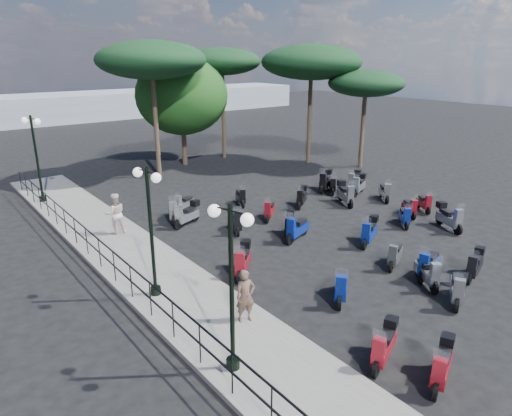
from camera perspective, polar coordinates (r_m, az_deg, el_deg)
ground at (r=18.69m, az=8.35°, el=-4.91°), size 120.00×120.00×0.00m
sidewalk at (r=17.50m, az=-14.20°, el=-6.73°), size 3.00×30.00×0.15m
railing at (r=16.58m, az=-18.23°, el=-5.47°), size 0.04×26.04×1.10m
lamp_post_0 at (r=10.51m, az=-3.09°, el=-8.88°), size 0.52×1.22×4.22m
lamp_post_1 at (r=14.17m, az=-13.04°, el=-1.98°), size 0.44×1.22×4.18m
lamp_post_2 at (r=25.66m, az=-25.80°, el=6.18°), size 0.66×1.24×4.43m
woman at (r=13.12m, az=-1.33°, el=-10.95°), size 0.65×0.51×1.57m
pedestrian_far at (r=20.15m, az=-17.19°, el=-0.67°), size 0.97×0.83×1.76m
scooter_0 at (r=12.33m, az=15.69°, el=-16.29°), size 1.56×0.84×1.31m
scooter_1 at (r=14.79m, az=10.61°, el=-9.62°), size 1.43×1.19×1.39m
scooter_2 at (r=16.10m, az=-1.67°, el=-6.65°), size 1.39×1.35×1.41m
scooter_3 at (r=19.96m, az=-2.37°, el=-1.69°), size 1.04×1.51×1.37m
scooter_4 at (r=21.53m, az=-10.15°, el=-0.40°), size 1.09×1.52×1.40m
scooter_5 at (r=20.91m, az=-8.63°, el=-0.83°), size 1.63×0.84×1.35m
scooter_7 at (r=16.44m, az=20.65°, el=-7.63°), size 1.04×1.46×1.34m
scooter_8 at (r=17.50m, az=16.96°, el=-5.68°), size 1.49×0.83×1.27m
scooter_9 at (r=19.42m, az=4.20°, el=-2.23°), size 1.32×1.27×1.33m
scooter_10 at (r=21.43m, az=1.70°, el=-0.33°), size 1.27×1.10×1.26m
scooter_11 at (r=22.74m, az=-8.96°, el=0.51°), size 1.42×0.74×1.19m
scooter_12 at (r=15.70m, az=23.83°, el=-9.32°), size 1.51×1.00×1.35m
scooter_13 at (r=17.03m, az=20.73°, el=-6.68°), size 1.69×0.66×1.36m
scooter_14 at (r=19.21m, az=13.99°, el=-2.94°), size 1.62×0.93×1.38m
scooter_15 at (r=19.12m, az=5.14°, el=-2.64°), size 1.71×0.83×1.41m
scooter_16 at (r=23.38m, az=5.73°, el=1.32°), size 1.36×1.07×1.26m
scooter_17 at (r=23.48m, az=-1.90°, el=1.35°), size 0.82×1.44×1.23m
scooter_19 at (r=17.61m, az=25.67°, el=-6.48°), size 1.58×0.70×1.28m
scooter_20 at (r=21.71m, az=18.08°, el=-1.06°), size 1.15×1.19×1.24m
scooter_21 at (r=23.05m, az=18.66°, el=-0.01°), size 0.94×1.31×1.21m
scooter_22 at (r=24.00m, az=11.12°, el=1.71°), size 1.03×1.71×1.47m
scooter_23 at (r=26.25m, az=8.67°, el=3.31°), size 1.67×1.10×1.47m
scooter_26 at (r=21.91m, az=22.99°, el=-1.15°), size 0.97×1.69×1.44m
scooter_27 at (r=25.15m, az=15.80°, el=1.91°), size 1.14×1.35×1.33m
scooter_28 at (r=25.93m, az=12.75°, el=2.79°), size 1.64×0.90×1.38m
scooter_29 at (r=25.94m, az=9.52°, el=2.76°), size 1.10×1.16×1.20m
scooter_30 at (r=24.04m, az=20.27°, el=0.57°), size 0.94×1.31×1.21m
scooter_31 at (r=12.10m, az=22.20°, el=-17.82°), size 1.56×0.84×1.31m
scooter_32 at (r=26.74m, az=12.16°, el=3.31°), size 1.64×0.90×1.38m
broadleaf_tree at (r=32.08m, az=-9.28°, el=13.71°), size 6.22×6.22×7.42m
pine_0 at (r=34.01m, az=-4.26°, el=17.76°), size 5.49×5.49×7.89m
pine_1 at (r=32.42m, az=6.95°, el=17.64°), size 6.80×6.80×8.10m
pine_2 at (r=28.78m, az=-12.93°, el=17.57°), size 6.48×6.48×8.23m
pine_3 at (r=31.76m, az=13.58°, el=14.87°), size 5.00×5.00×6.48m
distant_hills at (r=58.36m, az=-25.88°, el=11.05°), size 70.00×8.00×3.00m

